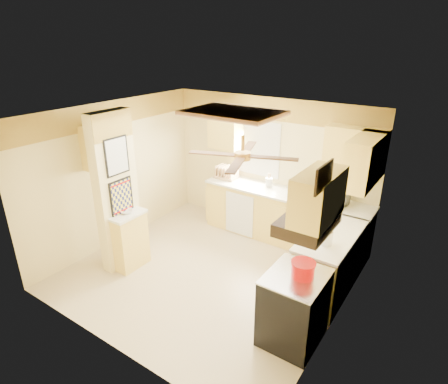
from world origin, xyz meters
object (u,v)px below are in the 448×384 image
Objects in this scene: stove at (294,307)px; kettle at (327,238)px; microwave at (332,195)px; bowl at (126,212)px; dutch_oven at (303,269)px.

kettle is at bearing 86.71° from stove.
stove is 2.26m from microwave.
stove is at bearing 109.31° from microwave.
bowl is at bearing 50.48° from microwave.
stove is 0.56m from dutch_oven.
stove is 2.89m from bowl.
microwave reaches higher than stove.
dutch_oven reaches higher than stove.
bowl is at bearing -179.72° from dutch_oven.
stove is at bearing -0.27° from bowl.
microwave is at bearing 101.01° from dutch_oven.
stove is 4.91× the size of bowl.
bowl is (-2.85, 0.01, 0.50)m from stove.
bowl is at bearing -164.29° from kettle.
bowl is 2.90m from dutch_oven.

